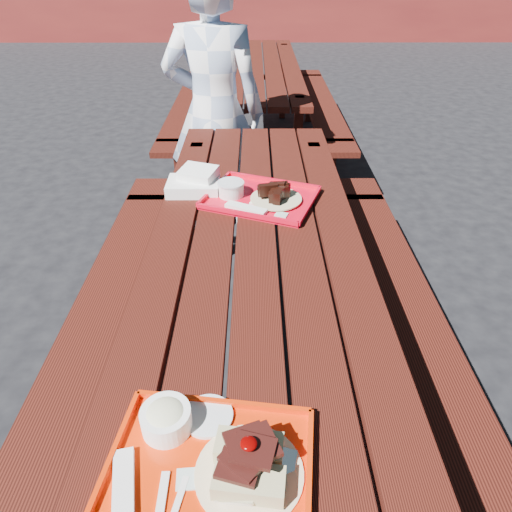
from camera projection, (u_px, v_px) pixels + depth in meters
name	position (u px, v px, depth m)	size (l,w,h in m)	color
ground	(256.00, 393.00, 1.96)	(60.00, 60.00, 0.00)	black
picnic_table_near	(256.00, 292.00, 1.64)	(1.41, 2.40, 0.75)	#43140C
picnic_table_far	(255.00, 88.00, 3.95)	(1.41, 2.40, 0.75)	#43140C
near_tray	(210.00, 454.00, 0.88)	(0.43, 0.35, 0.12)	red
far_tray	(258.00, 196.00, 1.80)	(0.50, 0.45, 0.07)	red
white_cloth	(195.00, 182.00, 1.87)	(0.21, 0.19, 0.09)	white
person	(215.00, 113.00, 2.62)	(0.58, 0.38, 1.58)	#9DB1D4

